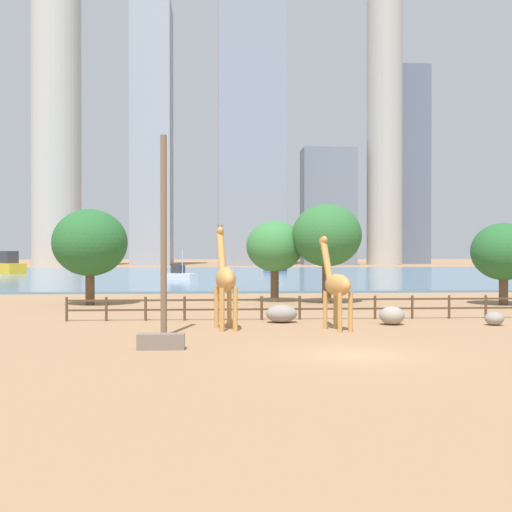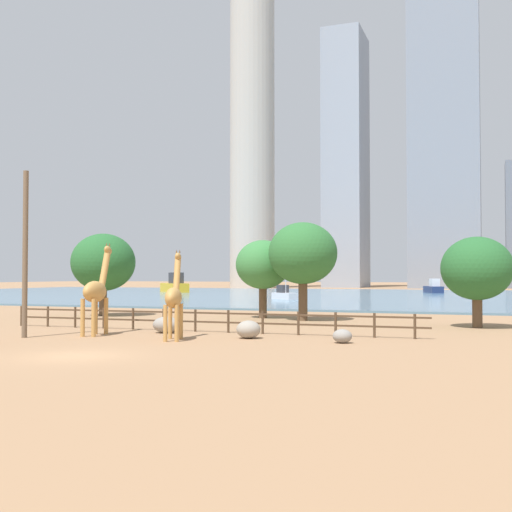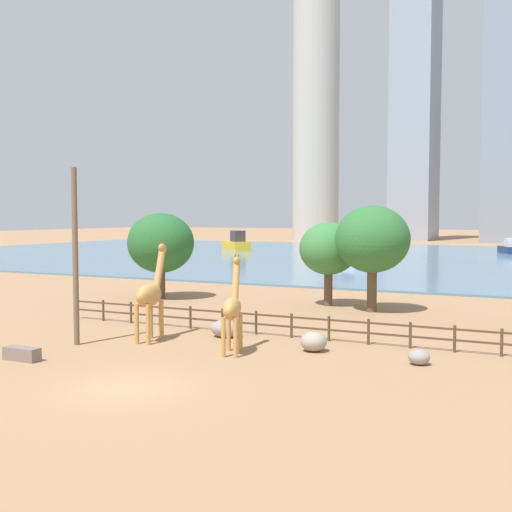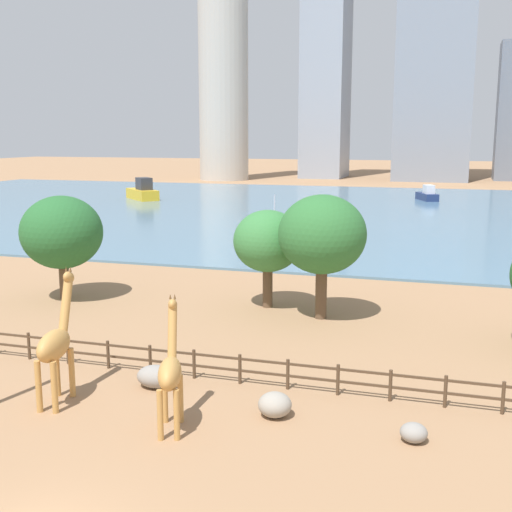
{
  "view_description": "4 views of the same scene",
  "coord_description": "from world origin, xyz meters",
  "px_view_note": "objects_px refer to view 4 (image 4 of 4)",
  "views": [
    {
      "loc": [
        -5.11,
        -22.94,
        3.76
      ],
      "look_at": [
        -1.95,
        25.06,
        3.4
      ],
      "focal_mm": 45.0,
      "sensor_mm": 36.0,
      "label": 1
    },
    {
      "loc": [
        16.0,
        -22.14,
        3.31
      ],
      "look_at": [
        -3.81,
        31.54,
        5.03
      ],
      "focal_mm": 45.0,
      "sensor_mm": 36.0,
      "label": 2
    },
    {
      "loc": [
        14.73,
        -19.26,
        6.51
      ],
      "look_at": [
        -3.07,
        17.52,
        3.92
      ],
      "focal_mm": 45.0,
      "sensor_mm": 36.0,
      "label": 3
    },
    {
      "loc": [
        9.89,
        -12.58,
        10.38
      ],
      "look_at": [
        -2.01,
        26.56,
        2.74
      ],
      "focal_mm": 45.0,
      "sensor_mm": 36.0,
      "label": 4
    }
  ],
  "objects_px": {
    "giraffe_tall": "(56,344)",
    "tree_center_broad": "(62,233)",
    "boat_sailboat": "(427,195)",
    "boulder_near_fence": "(156,376)",
    "boulder_by_pole": "(414,433)",
    "giraffe_companion": "(170,371)",
    "tree_left_small": "(322,235)",
    "boat_ferry": "(143,192)",
    "boat_tug": "(273,222)",
    "boulder_small": "(275,405)",
    "tree_left_large": "(268,242)"
  },
  "relations": [
    {
      "from": "giraffe_companion",
      "to": "boulder_by_pole",
      "type": "bearing_deg",
      "value": -98.17
    },
    {
      "from": "tree_left_small",
      "to": "tree_center_broad",
      "type": "bearing_deg",
      "value": -178.77
    },
    {
      "from": "boulder_near_fence",
      "to": "boulder_by_pole",
      "type": "relative_size",
      "value": 1.74
    },
    {
      "from": "boat_ferry",
      "to": "giraffe_companion",
      "type": "bearing_deg",
      "value": 161.81
    },
    {
      "from": "tree_center_broad",
      "to": "boat_tug",
      "type": "xyz_separation_m",
      "value": [
        4.51,
        34.37,
        -3.51
      ]
    },
    {
      "from": "giraffe_tall",
      "to": "boat_ferry",
      "type": "distance_m",
      "value": 82.23
    },
    {
      "from": "giraffe_companion",
      "to": "boat_tug",
      "type": "distance_m",
      "value": 50.7
    },
    {
      "from": "boulder_near_fence",
      "to": "tree_left_large",
      "type": "distance_m",
      "value": 14.3
    },
    {
      "from": "tree_center_broad",
      "to": "boat_tug",
      "type": "distance_m",
      "value": 34.84
    },
    {
      "from": "tree_left_small",
      "to": "boat_sailboat",
      "type": "xyz_separation_m",
      "value": [
        3.22,
        72.05,
        -3.83
      ]
    },
    {
      "from": "tree_center_broad",
      "to": "boat_tug",
      "type": "height_order",
      "value": "tree_center_broad"
    },
    {
      "from": "giraffe_tall",
      "to": "giraffe_companion",
      "type": "xyz_separation_m",
      "value": [
        5.26,
        -0.87,
        -0.25
      ]
    },
    {
      "from": "giraffe_companion",
      "to": "boulder_near_fence",
      "type": "distance_m",
      "value": 4.42
    },
    {
      "from": "giraffe_companion",
      "to": "boulder_by_pole",
      "type": "xyz_separation_m",
      "value": [
        8.41,
        1.5,
        -1.84
      ]
    },
    {
      "from": "giraffe_tall",
      "to": "boulder_by_pole",
      "type": "relative_size",
      "value": 5.47
    },
    {
      "from": "tree_center_broad",
      "to": "boat_sailboat",
      "type": "xyz_separation_m",
      "value": [
        20.01,
        72.41,
        -3.29
      ]
    },
    {
      "from": "boulder_small",
      "to": "boat_sailboat",
      "type": "height_order",
      "value": "boat_sailboat"
    },
    {
      "from": "boat_sailboat",
      "to": "boat_tug",
      "type": "xyz_separation_m",
      "value": [
        -15.5,
        -38.04,
        -0.22
      ]
    },
    {
      "from": "boulder_near_fence",
      "to": "tree_left_small",
      "type": "xyz_separation_m",
      "value": [
        4.59,
        12.29,
        4.41
      ]
    },
    {
      "from": "boat_tug",
      "to": "giraffe_companion",
      "type": "bearing_deg",
      "value": -39.04
    },
    {
      "from": "tree_left_small",
      "to": "boat_tug",
      "type": "bearing_deg",
      "value": 109.86
    },
    {
      "from": "giraffe_tall",
      "to": "boulder_small",
      "type": "xyz_separation_m",
      "value": [
        8.56,
        1.21,
        -1.95
      ]
    },
    {
      "from": "giraffe_companion",
      "to": "boulder_near_fence",
      "type": "height_order",
      "value": "giraffe_companion"
    },
    {
      "from": "boat_ferry",
      "to": "boat_tug",
      "type": "xyz_separation_m",
      "value": [
        29.39,
        -26.0,
        -0.58
      ]
    },
    {
      "from": "giraffe_tall",
      "to": "tree_center_broad",
      "type": "relative_size",
      "value": 0.77
    },
    {
      "from": "giraffe_companion",
      "to": "boat_ferry",
      "type": "distance_m",
      "value": 85.31
    },
    {
      "from": "giraffe_tall",
      "to": "tree_center_broad",
      "type": "bearing_deg",
      "value": 23.48
    },
    {
      "from": "tree_left_small",
      "to": "boat_ferry",
      "type": "xyz_separation_m",
      "value": [
        -41.68,
        60.01,
        -3.46
      ]
    },
    {
      "from": "tree_center_broad",
      "to": "boat_tug",
      "type": "relative_size",
      "value": 1.6
    },
    {
      "from": "tree_left_large",
      "to": "boat_tug",
      "type": "relative_size",
      "value": 1.44
    },
    {
      "from": "boulder_near_fence",
      "to": "boat_sailboat",
      "type": "bearing_deg",
      "value": 84.71
    },
    {
      "from": "boulder_small",
      "to": "tree_left_large",
      "type": "distance_m",
      "value": 16.21
    },
    {
      "from": "boulder_near_fence",
      "to": "boat_tug",
      "type": "relative_size",
      "value": 0.39
    },
    {
      "from": "tree_center_broad",
      "to": "boulder_near_fence",
      "type": "bearing_deg",
      "value": -44.32
    },
    {
      "from": "giraffe_companion",
      "to": "boat_sailboat",
      "type": "bearing_deg",
      "value": -21.87
    },
    {
      "from": "boulder_by_pole",
      "to": "boat_ferry",
      "type": "xyz_separation_m",
      "value": [
        -47.75,
        74.2,
        1.08
      ]
    },
    {
      "from": "tree_left_large",
      "to": "boat_tug",
      "type": "height_order",
      "value": "tree_left_large"
    },
    {
      "from": "boulder_small",
      "to": "tree_left_small",
      "type": "relative_size",
      "value": 0.18
    },
    {
      "from": "boulder_near_fence",
      "to": "tree_left_large",
      "type": "bearing_deg",
      "value": 86.08
    },
    {
      "from": "giraffe_tall",
      "to": "boulder_small",
      "type": "bearing_deg",
      "value": -90.94
    },
    {
      "from": "boat_sailboat",
      "to": "giraffe_companion",
      "type": "bearing_deg",
      "value": 155.34
    },
    {
      "from": "giraffe_companion",
      "to": "boulder_near_fence",
      "type": "xyz_separation_m",
      "value": [
        -2.25,
        3.4,
        -1.71
      ]
    },
    {
      "from": "boat_ferry",
      "to": "boulder_near_fence",
      "type": "bearing_deg",
      "value": 161.51
    },
    {
      "from": "boulder_near_fence",
      "to": "boat_sailboat",
      "type": "height_order",
      "value": "boat_sailboat"
    },
    {
      "from": "boat_ferry",
      "to": "tree_center_broad",
      "type": "bearing_deg",
      "value": 156.74
    },
    {
      "from": "boulder_by_pole",
      "to": "boulder_small",
      "type": "bearing_deg",
      "value": 173.56
    },
    {
      "from": "boulder_near_fence",
      "to": "boat_ferry",
      "type": "height_order",
      "value": "boat_ferry"
    },
    {
      "from": "boulder_near_fence",
      "to": "boat_tug",
      "type": "height_order",
      "value": "boat_tug"
    },
    {
      "from": "boulder_small",
      "to": "tree_left_small",
      "type": "bearing_deg",
      "value": 94.0
    },
    {
      "from": "tree_left_small",
      "to": "boat_tug",
      "type": "height_order",
      "value": "tree_left_small"
    }
  ]
}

